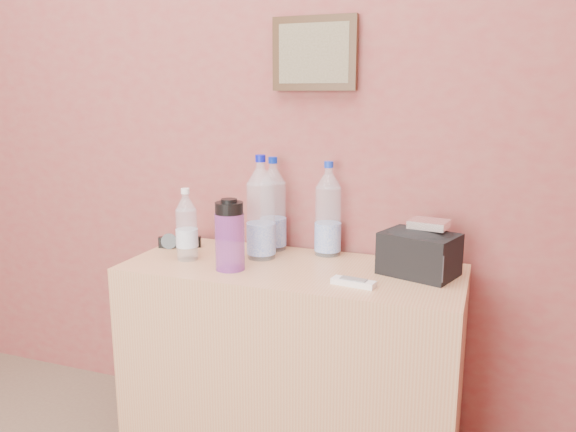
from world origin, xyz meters
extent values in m
plane|color=#8B544A|center=(0.00, 2.00, 1.35)|extent=(4.00, 0.00, 4.00)
cube|color=#A3835C|center=(0.33, 1.75, 0.35)|extent=(1.12, 0.47, 0.70)
cylinder|color=silver|center=(0.19, 1.81, 0.86)|extent=(0.10, 0.10, 0.32)
cylinder|color=#0A13B4|center=(0.19, 1.81, 1.05)|extent=(0.03, 0.03, 0.02)
cylinder|color=#ACC7DC|center=(0.19, 1.93, 0.85)|extent=(0.09, 0.09, 0.30)
cylinder|color=#0829BA|center=(0.19, 1.93, 1.03)|extent=(0.03, 0.03, 0.02)
cylinder|color=white|center=(0.40, 1.93, 0.85)|extent=(0.09, 0.09, 0.29)
cylinder|color=#1434BC|center=(0.40, 1.93, 1.02)|extent=(0.03, 0.03, 0.02)
cylinder|color=silver|center=(-0.04, 1.70, 0.81)|extent=(0.07, 0.07, 0.22)
cylinder|color=white|center=(-0.04, 1.70, 0.94)|extent=(0.03, 0.03, 0.02)
cylinder|color=purple|center=(0.15, 1.65, 0.79)|extent=(0.10, 0.10, 0.19)
cylinder|color=black|center=(0.15, 1.65, 0.91)|extent=(0.09, 0.09, 0.05)
cube|color=white|center=(0.56, 1.63, 0.71)|extent=(0.14, 0.06, 0.02)
cube|color=white|center=(0.76, 1.82, 0.87)|extent=(0.13, 0.11, 0.02)
camera|label=1|loc=(0.93, 0.06, 1.26)|focal=35.00mm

